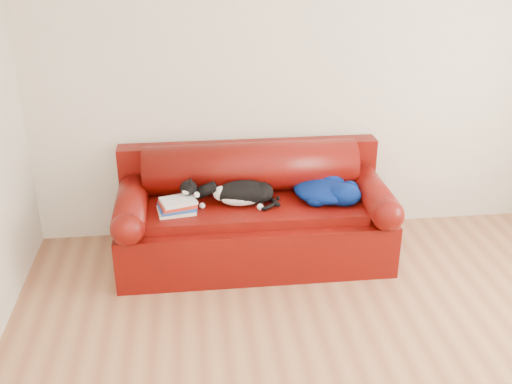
% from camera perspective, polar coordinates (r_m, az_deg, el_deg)
% --- Properties ---
extents(ground, '(4.50, 4.50, 0.00)m').
position_cam_1_polar(ground, '(3.78, 10.26, -17.21)').
color(ground, brown).
rests_on(ground, ground).
extents(room_shell, '(4.52, 4.02, 2.61)m').
position_cam_1_polar(room_shell, '(3.01, 14.81, 7.86)').
color(room_shell, beige).
rests_on(room_shell, ground).
extents(sofa_base, '(2.10, 0.90, 0.50)m').
position_cam_1_polar(sofa_base, '(4.76, -0.20, -3.72)').
color(sofa_base, '#410B02').
rests_on(sofa_base, ground).
extents(sofa_back, '(2.10, 1.01, 0.88)m').
position_cam_1_polar(sofa_back, '(4.84, -0.53, 0.81)').
color(sofa_back, '#410B02').
rests_on(sofa_back, ground).
extents(book_stack, '(0.30, 0.26, 0.10)m').
position_cam_1_polar(book_stack, '(4.49, -7.51, -1.33)').
color(book_stack, beige).
rests_on(book_stack, sofa_base).
extents(cat, '(0.62, 0.30, 0.23)m').
position_cam_1_polar(cat, '(4.56, -1.25, -0.13)').
color(cat, black).
rests_on(cat, sofa_base).
extents(blanket, '(0.57, 0.55, 0.17)m').
position_cam_1_polar(blanket, '(4.68, 6.65, 0.19)').
color(blanket, '#020B42').
rests_on(blanket, sofa_base).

